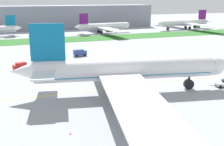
{
  "coord_description": "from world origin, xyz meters",
  "views": [
    {
      "loc": [
        -27.06,
        -68.0,
        24.99
      ],
      "look_at": [
        -0.8,
        4.9,
        4.06
      ],
      "focal_mm": 45.58,
      "sensor_mm": 36.0,
      "label": 1
    }
  ],
  "objects_px": {
    "service_truck_fuel_bowser": "(20,66)",
    "service_truck_catering_van": "(51,55)",
    "ground_crew_wingwalker_port": "(158,144)",
    "traffic_cone_port_wing": "(70,133)",
    "ground_crew_marshaller_front": "(122,119)",
    "service_truck_baggage_loader": "(80,53)",
    "parked_airliner_far_right": "(185,23)",
    "parked_airliner_far_centre": "(103,26)",
    "pushback_tug": "(224,84)",
    "airliner_foreground": "(123,70)"
  },
  "relations": [
    {
      "from": "parked_airliner_far_centre",
      "to": "parked_airliner_far_right",
      "type": "xyz_separation_m",
      "value": [
        68.8,
        1.55,
        0.25
      ]
    },
    {
      "from": "ground_crew_wingwalker_port",
      "to": "service_truck_fuel_bowser",
      "type": "xyz_separation_m",
      "value": [
        -19.49,
        63.43,
        0.53
      ]
    },
    {
      "from": "pushback_tug",
      "to": "traffic_cone_port_wing",
      "type": "relative_size",
      "value": 10.51
    },
    {
      "from": "parked_airliner_far_centre",
      "to": "service_truck_baggage_loader",
      "type": "bearing_deg",
      "value": -115.02
    },
    {
      "from": "pushback_tug",
      "to": "ground_crew_wingwalker_port",
      "type": "height_order",
      "value": "pushback_tug"
    },
    {
      "from": "airliner_foreground",
      "to": "traffic_cone_port_wing",
      "type": "distance_m",
      "value": 26.99
    },
    {
      "from": "parked_airliner_far_centre",
      "to": "traffic_cone_port_wing",
      "type": "bearing_deg",
      "value": -110.27
    },
    {
      "from": "airliner_foreground",
      "to": "parked_airliner_far_centre",
      "type": "xyz_separation_m",
      "value": [
        34.32,
        123.22,
        -1.62
      ]
    },
    {
      "from": "traffic_cone_port_wing",
      "to": "service_truck_fuel_bowser",
      "type": "distance_m",
      "value": 53.55
    },
    {
      "from": "service_truck_catering_van",
      "to": "parked_airliner_far_centre",
      "type": "xyz_separation_m",
      "value": [
        46.34,
        74.0,
        3.25
      ]
    },
    {
      "from": "traffic_cone_port_wing",
      "to": "service_truck_catering_van",
      "type": "relative_size",
      "value": 0.11
    },
    {
      "from": "traffic_cone_port_wing",
      "to": "parked_airliner_far_centre",
      "type": "height_order",
      "value": "parked_airliner_far_centre"
    },
    {
      "from": "service_truck_baggage_loader",
      "to": "parked_airliner_far_centre",
      "type": "xyz_separation_m",
      "value": [
        33.79,
        72.42,
        3.13
      ]
    },
    {
      "from": "ground_crew_wingwalker_port",
      "to": "service_truck_baggage_loader",
      "type": "bearing_deg",
      "value": 85.77
    },
    {
      "from": "service_truck_baggage_loader",
      "to": "service_truck_catering_van",
      "type": "bearing_deg",
      "value": -172.82
    },
    {
      "from": "ground_crew_wingwalker_port",
      "to": "traffic_cone_port_wing",
      "type": "bearing_deg",
      "value": 141.13
    },
    {
      "from": "pushback_tug",
      "to": "service_truck_baggage_loader",
      "type": "distance_m",
      "value": 62.93
    },
    {
      "from": "parked_airliner_far_centre",
      "to": "service_truck_catering_van",
      "type": "bearing_deg",
      "value": -122.06
    },
    {
      "from": "service_truck_fuel_bowser",
      "to": "ground_crew_wingwalker_port",
      "type": "bearing_deg",
      "value": -72.92
    },
    {
      "from": "pushback_tug",
      "to": "parked_airliner_far_right",
      "type": "relative_size",
      "value": 0.07
    },
    {
      "from": "traffic_cone_port_wing",
      "to": "service_truck_fuel_bowser",
      "type": "xyz_separation_m",
      "value": [
        -6.69,
        53.12,
        1.21
      ]
    },
    {
      "from": "ground_crew_wingwalker_port",
      "to": "ground_crew_marshaller_front",
      "type": "relative_size",
      "value": 0.91
    },
    {
      "from": "ground_crew_wingwalker_port",
      "to": "parked_airliner_far_right",
      "type": "distance_m",
      "value": 188.49
    },
    {
      "from": "parked_airliner_far_right",
      "to": "ground_crew_wingwalker_port",
      "type": "bearing_deg",
      "value": -125.16
    },
    {
      "from": "pushback_tug",
      "to": "parked_airliner_far_centre",
      "type": "relative_size",
      "value": 0.09
    },
    {
      "from": "airliner_foreground",
      "to": "service_truck_baggage_loader",
      "type": "relative_size",
      "value": 15.68
    },
    {
      "from": "pushback_tug",
      "to": "parked_airliner_far_centre",
      "type": "height_order",
      "value": "parked_airliner_far_centre"
    },
    {
      "from": "service_truck_fuel_bowser",
      "to": "parked_airliner_far_centre",
      "type": "xyz_separation_m",
      "value": [
        59.21,
        89.08,
        3.23
      ]
    },
    {
      "from": "ground_crew_wingwalker_port",
      "to": "service_truck_baggage_loader",
      "type": "relative_size",
      "value": 0.27
    },
    {
      "from": "airliner_foreground",
      "to": "service_truck_fuel_bowser",
      "type": "height_order",
      "value": "airliner_foreground"
    },
    {
      "from": "parked_airliner_far_right",
      "to": "parked_airliner_far_centre",
      "type": "bearing_deg",
      "value": -178.71
    },
    {
      "from": "service_truck_catering_van",
      "to": "service_truck_baggage_loader",
      "type": "bearing_deg",
      "value": 7.18
    },
    {
      "from": "service_truck_catering_van",
      "to": "parked_airliner_far_centre",
      "type": "bearing_deg",
      "value": 57.94
    },
    {
      "from": "pushback_tug",
      "to": "ground_crew_marshaller_front",
      "type": "height_order",
      "value": "pushback_tug"
    },
    {
      "from": "traffic_cone_port_wing",
      "to": "parked_airliner_far_centre",
      "type": "bearing_deg",
      "value": 69.73
    },
    {
      "from": "ground_crew_marshaller_front",
      "to": "service_truck_fuel_bowser",
      "type": "distance_m",
      "value": 55.26
    },
    {
      "from": "service_truck_fuel_bowser",
      "to": "service_truck_catering_van",
      "type": "bearing_deg",
      "value": 49.53
    },
    {
      "from": "traffic_cone_port_wing",
      "to": "service_truck_baggage_loader",
      "type": "bearing_deg",
      "value": 74.98
    },
    {
      "from": "traffic_cone_port_wing",
      "to": "service_truck_fuel_bowser",
      "type": "relative_size",
      "value": 0.12
    },
    {
      "from": "ground_crew_marshaller_front",
      "to": "parked_airliner_far_centre",
      "type": "bearing_deg",
      "value": 73.53
    },
    {
      "from": "parked_airliner_far_right",
      "to": "service_truck_fuel_bowser",
      "type": "bearing_deg",
      "value": -144.7
    },
    {
      "from": "traffic_cone_port_wing",
      "to": "service_truck_fuel_bowser",
      "type": "height_order",
      "value": "service_truck_fuel_bowser"
    },
    {
      "from": "airliner_foreground",
      "to": "service_truck_catering_van",
      "type": "height_order",
      "value": "airliner_foreground"
    },
    {
      "from": "parked_airliner_far_right",
      "to": "traffic_cone_port_wing",
      "type": "bearing_deg",
      "value": -130.16
    },
    {
      "from": "ground_crew_wingwalker_port",
      "to": "traffic_cone_port_wing",
      "type": "distance_m",
      "value": 16.45
    },
    {
      "from": "service_truck_baggage_loader",
      "to": "service_truck_fuel_bowser",
      "type": "relative_size",
      "value": 1.2
    },
    {
      "from": "traffic_cone_port_wing",
      "to": "service_truck_catering_van",
      "type": "bearing_deg",
      "value": 84.82
    },
    {
      "from": "ground_crew_marshaller_front",
      "to": "parked_airliner_far_right",
      "type": "distance_m",
      "value": 180.92
    },
    {
      "from": "traffic_cone_port_wing",
      "to": "service_truck_catering_van",
      "type": "xyz_separation_m",
      "value": [
        6.18,
        68.2,
        1.19
      ]
    },
    {
      "from": "ground_crew_marshaller_front",
      "to": "service_truck_fuel_bowser",
      "type": "xyz_separation_m",
      "value": [
        -17.36,
        52.46,
        0.44
      ]
    }
  ]
}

